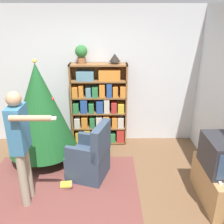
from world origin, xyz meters
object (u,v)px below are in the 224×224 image
(christmas_tree, at_px, (40,109))
(standing_person, at_px, (21,141))
(potted_plant, at_px, (81,53))
(television, at_px, (222,155))
(table_lamp, at_px, (115,58))
(armchair, at_px, (90,158))
(bookshelf, at_px, (99,106))

(christmas_tree, relative_size, standing_person, 1.13)
(christmas_tree, bearing_deg, standing_person, -88.61)
(standing_person, relative_size, potted_plant, 4.85)
(potted_plant, bearing_deg, television, -40.91)
(table_lamp, bearing_deg, christmas_tree, -153.47)
(standing_person, bearing_deg, television, 89.95)
(christmas_tree, bearing_deg, potted_plant, 43.49)
(christmas_tree, distance_m, table_lamp, 1.58)
(armchair, relative_size, table_lamp, 4.60)
(bookshelf, distance_m, television, 2.38)
(standing_person, bearing_deg, potted_plant, 159.80)
(television, distance_m, armchair, 1.91)
(armchair, bearing_deg, bookshelf, -167.43)
(television, height_order, table_lamp, table_lamp)
(christmas_tree, xyz_separation_m, potted_plant, (0.66, 0.62, 0.81))
(armchair, distance_m, table_lamp, 1.82)
(table_lamp, bearing_deg, armchair, -109.62)
(christmas_tree, xyz_separation_m, armchair, (0.85, -0.50, -0.65))
(christmas_tree, distance_m, potted_plant, 1.22)
(table_lamp, bearing_deg, bookshelf, -178.39)
(bookshelf, distance_m, table_lamp, 0.97)
(television, height_order, armchair, television)
(bookshelf, bearing_deg, television, -45.49)
(television, xyz_separation_m, table_lamp, (-1.37, 1.70, 0.96))
(television, distance_m, standing_person, 2.61)
(christmas_tree, height_order, armchair, christmas_tree)
(television, bearing_deg, armchair, 161.91)
(armchair, xyz_separation_m, potted_plant, (-0.19, 1.12, 1.46))
(standing_person, xyz_separation_m, table_lamp, (1.23, 1.68, 0.75))
(bookshelf, xyz_separation_m, standing_person, (-0.93, -1.67, 0.17))
(bookshelf, relative_size, christmas_tree, 0.89)
(christmas_tree, bearing_deg, table_lamp, 26.53)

